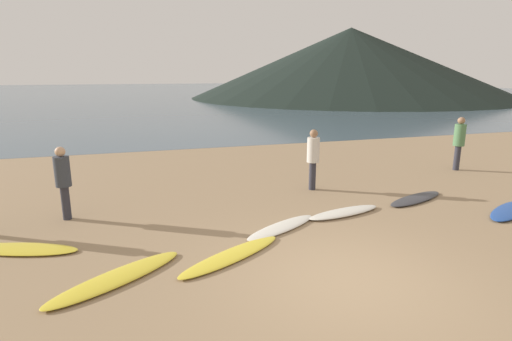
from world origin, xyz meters
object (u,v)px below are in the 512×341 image
at_px(surfboard_5, 416,199).
at_px(surfboard_6, 510,211).
at_px(surfboard_1, 117,277).
at_px(surfboard_3, 282,227).
at_px(person_2, 63,177).
at_px(surfboard_2, 232,256).
at_px(person_3, 313,155).
at_px(surfboard_0, 22,249).
at_px(surfboard_4, 344,212).
at_px(person_1, 459,139).

distance_m(surfboard_5, surfboard_6, 2.12).
bearing_deg(surfboard_1, surfboard_3, -12.66).
bearing_deg(surfboard_1, surfboard_5, -17.68).
relative_size(surfboard_6, person_2, 1.23).
bearing_deg(surfboard_1, surfboard_2, -26.58).
relative_size(surfboard_5, person_3, 1.21).
xyz_separation_m(surfboard_0, surfboard_1, (1.75, -1.68, 0.01)).
distance_m(surfboard_1, surfboard_4, 5.35).
height_order(surfboard_1, surfboard_2, surfboard_1).
relative_size(surfboard_6, person_3, 1.19).
relative_size(surfboard_0, surfboard_6, 1.05).
bearing_deg(surfboard_0, person_1, 33.23).
bearing_deg(surfboard_6, surfboard_5, 109.23).
bearing_deg(surfboard_6, surfboard_3, 147.11).
xyz_separation_m(surfboard_4, surfboard_5, (2.35, 0.44, -0.01)).
bearing_deg(surfboard_5, surfboard_4, 169.72).
bearing_deg(surfboard_3, surfboard_6, -34.97).
bearing_deg(surfboard_6, surfboard_1, 157.71).
height_order(surfboard_0, person_3, person_3).
xyz_separation_m(surfboard_3, person_3, (1.89, 2.58, 0.98)).
bearing_deg(surfboard_4, person_1, 14.14).
height_order(surfboard_6, person_3, person_3).
bearing_deg(surfboard_2, surfboard_6, -26.60).
xyz_separation_m(surfboard_2, surfboard_5, (5.44, 1.91, 0.00)).
bearing_deg(person_2, surfboard_6, 146.92).
xyz_separation_m(surfboard_0, person_1, (12.70, 2.96, 1.03)).
xyz_separation_m(surfboard_1, surfboard_4, (5.06, 1.73, 0.01)).
height_order(surfboard_0, person_2, person_2).
height_order(surfboard_4, person_1, person_1).
relative_size(surfboard_3, person_2, 1.22).
xyz_separation_m(surfboard_1, surfboard_2, (1.97, 0.26, -0.00)).
xyz_separation_m(surfboard_0, surfboard_6, (10.68, -0.99, 0.01)).
xyz_separation_m(surfboard_4, person_2, (-6.22, 1.56, 0.94)).
distance_m(surfboard_3, person_2, 5.00).
height_order(surfboard_0, surfboard_4, surfboard_4).
distance_m(surfboard_2, surfboard_5, 5.77).
distance_m(surfboard_5, person_3, 2.95).
bearing_deg(surfboard_6, surfboard_4, 138.24).
bearing_deg(surfboard_3, surfboard_2, -171.26).
bearing_deg(person_3, surfboard_5, 26.14).
relative_size(surfboard_0, person_3, 1.25).
xyz_separation_m(surfboard_4, person_3, (0.15, 2.15, 0.97)).
height_order(surfboard_0, surfboard_3, surfboard_3).
bearing_deg(surfboard_0, surfboard_4, 20.52).
distance_m(surfboard_1, surfboard_3, 3.57).
xyz_separation_m(person_2, person_3, (6.37, 0.59, 0.03)).
relative_size(surfboard_5, surfboard_6, 1.02).
distance_m(surfboard_5, person_1, 4.44).
bearing_deg(surfboard_4, surfboard_1, -173.26).
distance_m(surfboard_2, person_2, 4.46).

